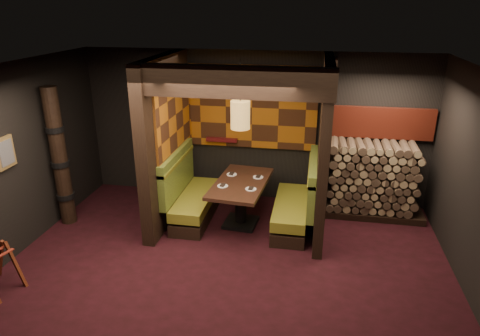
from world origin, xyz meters
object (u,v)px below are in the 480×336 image
(pendant_lamp, at_px, (240,115))
(firewood_stack, at_px, (376,180))
(dining_table, at_px, (241,194))
(booth_bench_right, at_px, (297,205))
(booth_bench_left, at_px, (191,197))
(totem_column, at_px, (60,159))

(pendant_lamp, bearing_deg, firewood_stack, 20.41)
(dining_table, bearing_deg, pendant_lamp, -90.00)
(booth_bench_right, xyz_separation_m, firewood_stack, (1.35, 0.70, 0.28))
(booth_bench_left, distance_m, dining_table, 0.95)
(booth_bench_left, height_order, pendant_lamp, pendant_lamp)
(totem_column, relative_size, firewood_stack, 1.39)
(firewood_stack, bearing_deg, pendant_lamp, -159.59)
(dining_table, xyz_separation_m, firewood_stack, (2.31, 0.81, 0.11))
(dining_table, distance_m, totem_column, 3.11)
(booth_bench_left, relative_size, totem_column, 0.67)
(dining_table, relative_size, pendant_lamp, 1.45)
(booth_bench_right, relative_size, firewood_stack, 0.92)
(booth_bench_left, distance_m, booth_bench_right, 1.89)
(booth_bench_left, relative_size, firewood_stack, 0.92)
(booth_bench_left, xyz_separation_m, totem_column, (-2.09, -0.55, 0.79))
(booth_bench_right, bearing_deg, firewood_stack, 27.35)
(dining_table, bearing_deg, firewood_stack, 19.32)
(dining_table, bearing_deg, totem_column, -171.74)
(booth_bench_left, relative_size, dining_table, 1.00)
(dining_table, xyz_separation_m, totem_column, (-3.02, -0.44, 0.62))
(pendant_lamp, distance_m, totem_column, 3.15)
(booth_bench_left, height_order, booth_bench_right, same)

